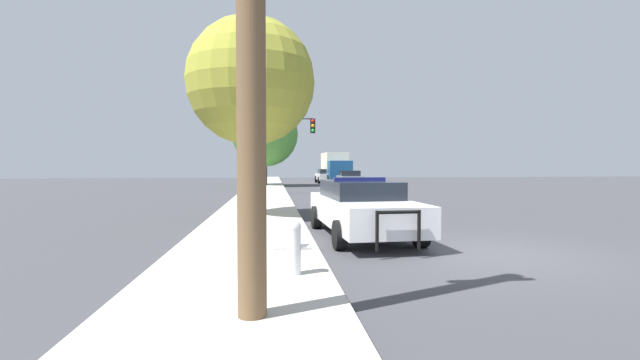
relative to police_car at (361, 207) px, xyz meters
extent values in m
plane|color=#3D3D42|center=(2.26, -2.43, -0.76)|extent=(110.00, 110.00, 0.00)
cube|color=#BCB7AD|center=(-2.84, -2.43, -0.70)|extent=(3.00, 110.00, 0.13)
cube|color=white|center=(0.00, -0.05, -0.11)|extent=(2.18, 5.26, 0.67)
cube|color=black|center=(-0.01, 0.21, 0.45)|extent=(1.78, 2.77, 0.44)
cylinder|color=black|center=(1.02, -1.60, -0.44)|extent=(0.28, 0.66, 0.65)
cylinder|color=black|center=(-0.84, -1.70, -0.44)|extent=(0.28, 0.66, 0.65)
cylinder|color=black|center=(0.84, 1.60, -0.44)|extent=(0.28, 0.66, 0.65)
cylinder|color=black|center=(-1.01, 1.49, -0.44)|extent=(0.28, 0.66, 0.65)
cylinder|color=black|center=(0.58, -2.73, -0.20)|extent=(0.07, 0.07, 0.78)
cylinder|color=black|center=(-0.28, -2.77, -0.20)|extent=(0.07, 0.07, 0.78)
cylinder|color=black|center=(0.15, -2.75, 0.16)|extent=(0.90, 0.12, 0.07)
cube|color=navy|center=(-0.01, 0.21, 0.71)|extent=(1.37, 0.27, 0.09)
cube|color=navy|center=(0.96, 0.00, -0.07)|extent=(0.21, 3.71, 0.19)
cylinder|color=white|center=(-1.96, -4.16, -0.28)|extent=(0.24, 0.24, 0.70)
sphere|color=white|center=(-1.96, -4.16, 0.10)|extent=(0.25, 0.25, 0.25)
cylinder|color=white|center=(-2.16, -4.16, -0.21)|extent=(0.17, 0.09, 0.09)
cylinder|color=white|center=(-1.76, -4.16, -0.21)|extent=(0.17, 0.09, 0.09)
cylinder|color=brown|center=(-2.52, -5.97, 2.73)|extent=(0.33, 0.33, 6.72)
cylinder|color=#424247|center=(-3.07, 15.76, 1.74)|extent=(0.16, 0.16, 4.76)
cylinder|color=#424247|center=(-1.42, 15.76, 3.97)|extent=(3.32, 0.11, 0.11)
cube|color=black|center=(0.24, 15.76, 3.52)|extent=(0.30, 0.24, 0.90)
sphere|color=red|center=(0.24, 15.63, 3.82)|extent=(0.20, 0.20, 0.20)
sphere|color=orange|center=(0.24, 15.63, 3.52)|extent=(0.20, 0.20, 0.20)
sphere|color=green|center=(0.24, 15.63, 3.22)|extent=(0.20, 0.20, 0.20)
cube|color=slate|center=(4.27, 24.92, -0.13)|extent=(2.01, 4.29, 0.62)
cube|color=black|center=(4.28, 25.13, 0.40)|extent=(1.67, 2.26, 0.45)
cylinder|color=black|center=(5.12, 23.58, -0.44)|extent=(0.27, 0.65, 0.64)
cylinder|color=black|center=(3.32, 23.65, -0.44)|extent=(0.27, 0.65, 0.64)
cylinder|color=black|center=(5.22, 26.19, -0.44)|extent=(0.27, 0.65, 0.64)
cylinder|color=black|center=(3.42, 26.27, -0.44)|extent=(0.27, 0.65, 0.64)
cube|color=silver|center=(3.25, 32.91, -0.10)|extent=(1.82, 4.57, 0.63)
cube|color=black|center=(3.25, 32.69, 0.45)|extent=(1.56, 2.38, 0.47)
cylinder|color=black|center=(2.36, 34.33, -0.42)|extent=(0.24, 0.70, 0.69)
cylinder|color=black|center=(4.13, 34.33, -0.42)|extent=(0.24, 0.70, 0.69)
cylinder|color=black|center=(2.37, 31.50, -0.42)|extent=(0.24, 0.70, 0.69)
cylinder|color=black|center=(4.14, 31.50, -0.42)|extent=(0.24, 0.70, 0.69)
cube|color=navy|center=(4.29, 30.35, 0.60)|extent=(2.23, 2.05, 1.83)
cube|color=beige|center=(4.27, 33.99, 1.04)|extent=(2.24, 5.25, 2.71)
cylinder|color=black|center=(5.37, 30.56, -0.32)|extent=(0.28, 0.90, 0.90)
cylinder|color=black|center=(3.20, 30.55, -0.32)|extent=(0.28, 0.90, 0.90)
cylinder|color=black|center=(5.35, 34.97, -0.32)|extent=(0.28, 0.90, 0.90)
cylinder|color=black|center=(3.18, 34.96, -0.32)|extent=(0.28, 0.90, 0.90)
cylinder|color=brown|center=(-2.88, 26.73, 0.80)|extent=(0.36, 0.36, 2.88)
sphere|color=#4C8E38|center=(-2.88, 26.73, 3.82)|extent=(5.73, 5.73, 5.73)
cylinder|color=brown|center=(-2.98, 3.92, 1.04)|extent=(0.37, 0.37, 3.36)
sphere|color=#999933|center=(-2.98, 3.92, 3.91)|extent=(4.33, 4.33, 4.33)
camera|label=1|loc=(-2.29, -10.80, 1.07)|focal=24.00mm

